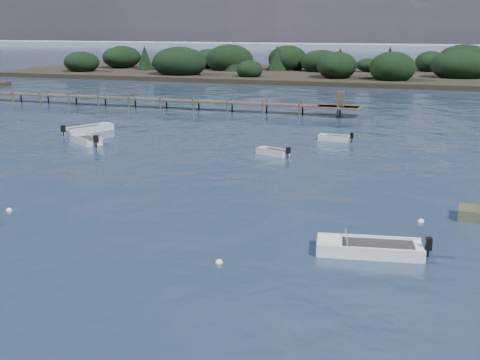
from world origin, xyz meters
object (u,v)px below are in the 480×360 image
(jetty, at_px, (132,99))
(dinghy_extra_a, at_px, (88,130))
(tender_far_grey, at_px, (86,141))
(tender_far_grey_b, at_px, (334,139))
(tender_far_white, at_px, (273,153))
(dinghy_mid_white_a, at_px, (369,250))

(jetty, bearing_deg, dinghy_extra_a, -74.67)
(tender_far_grey, height_order, tender_far_grey_b, tender_far_grey)
(tender_far_white, relative_size, dinghy_mid_white_a, 0.58)
(tender_far_white, height_order, tender_far_grey_b, tender_far_grey_b)
(tender_far_grey_b, bearing_deg, dinghy_mid_white_a, -77.15)
(jetty, bearing_deg, tender_far_white, -42.50)
(dinghy_extra_a, distance_m, tender_far_grey_b, 22.97)
(tender_far_white, distance_m, jetty, 32.65)
(tender_far_grey_b, bearing_deg, dinghy_extra_a, -172.54)
(tender_far_grey, bearing_deg, tender_far_white, 1.76)
(dinghy_extra_a, bearing_deg, dinghy_mid_white_a, -38.93)
(dinghy_mid_white_a, bearing_deg, tender_far_white, 116.85)
(tender_far_grey, xyz_separation_m, dinghy_mid_white_a, (25.92, -18.32, -0.02))
(dinghy_extra_a, xyz_separation_m, tender_far_white, (19.23, -4.40, -0.03))
(tender_far_grey, xyz_separation_m, jetty, (-7.68, 22.56, 0.81))
(tender_far_white, distance_m, tender_far_grey_b, 8.19)
(tender_far_white, bearing_deg, dinghy_extra_a, 167.11)
(tender_far_white, relative_size, tender_far_grey_b, 0.97)
(tender_far_grey, distance_m, jetty, 23.84)
(tender_far_white, bearing_deg, tender_far_grey, -178.24)
(jetty, bearing_deg, tender_far_grey, -71.20)
(tender_far_grey, relative_size, jetty, 0.06)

